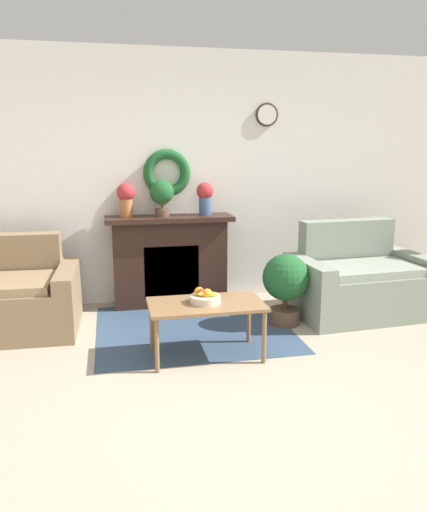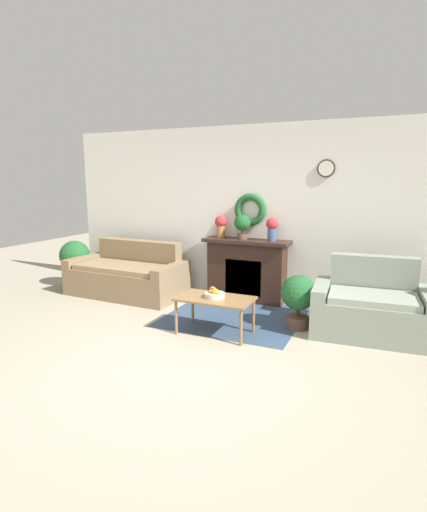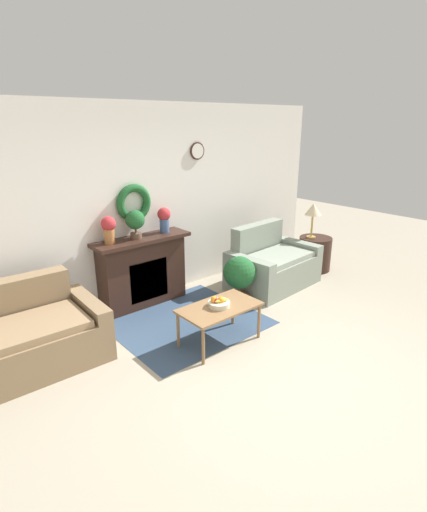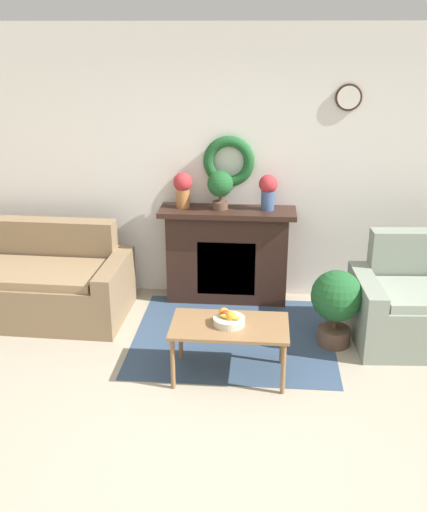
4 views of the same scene
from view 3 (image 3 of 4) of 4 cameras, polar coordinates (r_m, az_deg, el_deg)
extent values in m
plane|color=#9E937F|center=(4.21, 10.66, -17.23)|extent=(16.00, 16.00, 0.00)
cube|color=#334760|center=(5.21, -3.99, -9.29)|extent=(1.80, 1.63, 0.01)
cube|color=white|center=(5.58, -10.49, 7.10)|extent=(6.80, 0.06, 2.70)
cylinder|color=#382319|center=(6.00, -2.34, 14.76)|extent=(0.25, 0.02, 0.25)
cylinder|color=white|center=(5.99, -2.27, 14.76)|extent=(0.21, 0.01, 0.21)
torus|color=#1E5628|center=(5.43, -11.30, 7.43)|extent=(0.50, 0.11, 0.50)
cube|color=#331E16|center=(5.59, -10.10, -2.36)|extent=(1.20, 0.34, 0.92)
cube|color=black|center=(5.49, -9.22, -3.44)|extent=(0.58, 0.02, 0.55)
cube|color=orange|center=(5.51, -9.13, -4.13)|extent=(0.46, 0.01, 0.30)
cube|color=#331E16|center=(5.41, -10.20, 2.34)|extent=(1.34, 0.41, 0.05)
cube|color=#846B4C|center=(4.55, -26.98, -12.83)|extent=(1.58, 0.78, 0.44)
cube|color=#846B4C|center=(4.80, -17.25, -8.90)|extent=(0.20, 0.95, 0.58)
cube|color=#917554|center=(4.43, -27.48, -9.93)|extent=(1.52, 0.72, 0.08)
cube|color=gray|center=(6.22, 9.27, -2.41)|extent=(1.08, 0.75, 0.46)
cube|color=gray|center=(6.39, 6.23, 0.56)|extent=(1.05, 0.26, 0.93)
cube|color=gray|center=(5.80, 4.97, -3.06)|extent=(0.23, 0.89, 0.60)
cube|color=gray|center=(6.71, 11.71, -0.32)|extent=(0.23, 0.89, 0.60)
cube|color=gray|center=(6.13, 9.40, -0.07)|extent=(1.04, 0.70, 0.08)
cube|color=olive|center=(4.56, 0.87, -7.35)|extent=(0.93, 0.53, 0.03)
cylinder|color=olive|center=(4.28, -1.48, -12.73)|extent=(0.04, 0.04, 0.43)
cylinder|color=olive|center=(4.78, 6.51, -9.20)|extent=(0.04, 0.04, 0.43)
cylinder|color=olive|center=(4.58, -5.07, -10.47)|extent=(0.04, 0.04, 0.43)
cylinder|color=olive|center=(5.06, 2.79, -7.44)|extent=(0.04, 0.04, 0.43)
cylinder|color=beige|center=(4.54, 0.79, -6.87)|extent=(0.25, 0.25, 0.06)
sphere|color=#B2231E|center=(4.50, 0.28, -6.34)|extent=(0.08, 0.08, 0.08)
sphere|color=orange|center=(4.51, 0.11, -6.29)|extent=(0.08, 0.08, 0.08)
sphere|color=orange|center=(4.51, 1.06, -6.31)|extent=(0.08, 0.08, 0.08)
ellipsoid|color=yellow|center=(4.50, 1.18, -6.36)|extent=(0.17, 0.07, 0.04)
cylinder|color=#331E16|center=(7.06, 14.25, 0.34)|extent=(0.54, 0.54, 0.57)
cylinder|color=#B28E42|center=(6.95, 13.75, 2.66)|extent=(0.15, 0.15, 0.02)
cylinder|color=#B28E42|center=(6.90, 13.88, 4.23)|extent=(0.03, 0.03, 0.37)
cone|color=beige|center=(6.84, 14.06, 6.50)|extent=(0.27, 0.27, 0.19)
cylinder|color=#AD6B38|center=(5.21, -14.64, 2.74)|extent=(0.13, 0.13, 0.19)
sphere|color=#B72D33|center=(5.17, -14.79, 4.49)|extent=(0.19, 0.19, 0.19)
cylinder|color=#3D5684|center=(5.61, -7.03, 4.34)|extent=(0.13, 0.13, 0.19)
sphere|color=#B72D33|center=(5.57, -7.09, 5.96)|extent=(0.18, 0.18, 0.18)
cylinder|color=brown|center=(5.37, -11.00, 2.88)|extent=(0.15, 0.15, 0.08)
cylinder|color=#4C3823|center=(5.35, -11.05, 3.63)|extent=(0.02, 0.02, 0.07)
sphere|color=#1E5628|center=(5.32, -11.14, 5.11)|extent=(0.25, 0.25, 0.25)
cylinder|color=brown|center=(5.66, 3.65, -6.07)|extent=(0.29, 0.29, 0.15)
cylinder|color=#4C3823|center=(5.60, 3.68, -4.77)|extent=(0.05, 0.05, 0.12)
sphere|color=#1E5628|center=(5.50, 3.74, -2.36)|extent=(0.45, 0.45, 0.45)
camera|label=1|loc=(2.25, 64.06, -12.51)|focal=35.00mm
camera|label=2|loc=(4.81, 63.50, 1.45)|focal=28.00mm
camera|label=4|loc=(3.16, 72.34, 9.26)|focal=42.00mm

